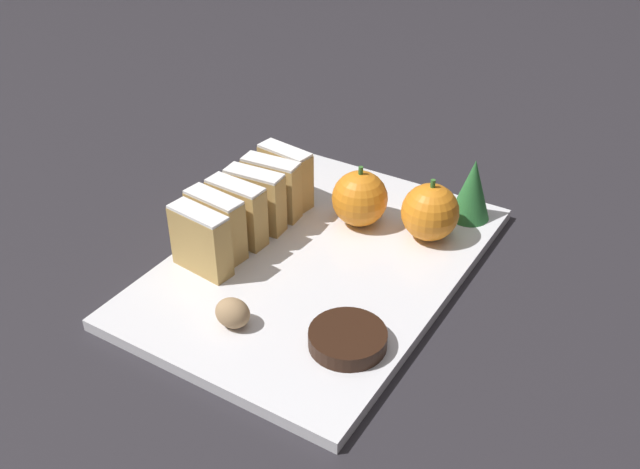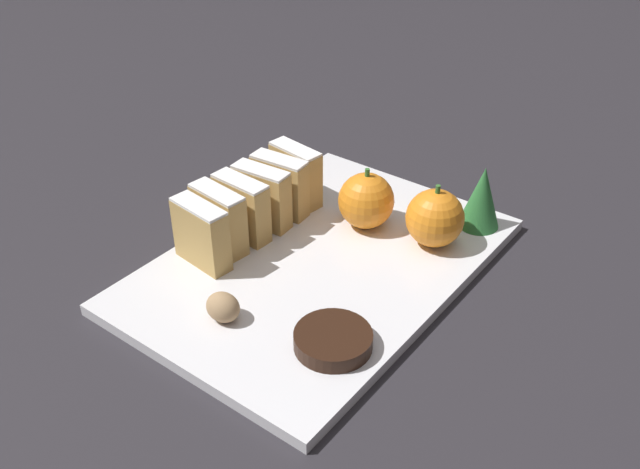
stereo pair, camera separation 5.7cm
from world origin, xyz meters
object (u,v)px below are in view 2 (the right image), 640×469
(orange_near, at_px, (369,202))
(orange_far, at_px, (435,218))
(chocolate_cookie, at_px, (333,340))
(walnut, at_px, (223,307))

(orange_near, xyz_separation_m, orange_far, (0.07, 0.01, 0.00))
(orange_near, height_order, chocolate_cookie, orange_near)
(walnut, bearing_deg, chocolate_cookie, 16.74)
(orange_far, relative_size, chocolate_cookie, 1.00)
(orange_far, bearing_deg, chocolate_cookie, -86.66)
(orange_near, bearing_deg, walnut, -94.59)
(orange_near, height_order, orange_far, same)
(orange_far, xyz_separation_m, chocolate_cookie, (0.01, -0.19, -0.02))
(walnut, bearing_deg, orange_near, 85.41)
(orange_near, relative_size, chocolate_cookie, 1.00)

